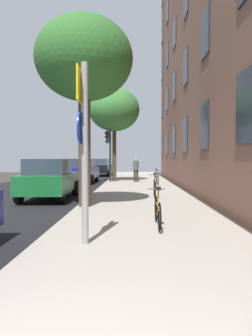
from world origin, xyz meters
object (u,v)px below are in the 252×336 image
Objects in this scene: sign_post at (83,139)px; bicycle_0 at (158,211)px; tree_far at (114,110)px; car_2 at (81,170)px; bicycle_1 at (155,188)px; traffic_light at (109,146)px; pedestrian_0 at (136,168)px; bicycle_2 at (157,179)px; car_1 at (49,178)px; car_3 at (101,167)px; tree_near at (84,61)px.

sign_post is 2.55m from bicycle_0.
car_2 is at bearing -176.14° from tree_far.
traffic_light is at bearing 106.54° from bicycle_1.
pedestrian_0 is 0.37× the size of car_2.
car_1 reaches higher than bicycle_2.
pedestrian_0 is 8.73m from car_1.
sign_post is at bearing -84.74° from car_3.
traffic_light is at bearing -80.65° from car_3.
tree_far reaches higher than traffic_light.
bicycle_1 is (2.45, -8.25, -1.94)m from traffic_light.
car_2 is at bearing 174.42° from pedestrian_0.
sign_post is at bearing -70.06° from car_1.
car_3 is (-1.50, 19.20, -3.88)m from tree_near.
tree_far is (0.34, 0.53, 2.45)m from traffic_light.
car_1 is at bearing -103.94° from tree_far.
bicycle_1 is 1.08× the size of pedestrian_0.
bicycle_1 is 1.06× the size of bicycle_2.
car_1 is (-1.76, -7.95, -1.60)m from traffic_light.
car_3 is at bearing 94.47° from tree_near.
bicycle_1 is at bearing -77.10° from car_3.
traffic_light reaches higher than car_2.
car_1 is (-1.83, 2.54, -3.89)m from tree_near.
tree_far is 4.62m from car_2.
tree_near is (0.07, -10.48, 2.28)m from traffic_light.
traffic_light is 2.49m from car_2.
bicycle_2 is 5.78m from car_2.
car_1 is 0.96× the size of car_2.
tree_far is 9.63m from car_1.
car_2 is at bearing -92.95° from car_3.
traffic_light is at bearing -11.64° from car_2.
tree_far reaches higher than car_1.
car_1 is at bearing 109.94° from sign_post.
car_2 is (-4.32, 8.64, 0.34)m from bicycle_1.
tree_near reaches higher than bicycle_2.
traffic_light reaches higher than sign_post.
pedestrian_0 is at bearing 85.88° from sign_post.
pedestrian_0 is (-0.65, 8.28, 0.51)m from bicycle_1.
bicycle_1 is 4.24m from car_1.
tree_far is 3.72× the size of bicycle_0.
tree_near is 1.42× the size of car_2.
tree_near reaches higher than traffic_light.
traffic_light is 2.30m from pedestrian_0.
bicycle_2 is (2.61, -3.33, -4.41)m from tree_far.
bicycle_1 reaches higher than bicycle_2.
traffic_light reaches higher than bicycle_1.
pedestrian_0 reaches higher than car_2.
bicycle_0 is 22.37m from car_3.
tree_far reaches higher than car_2.
bicycle_2 is 1.02× the size of pedestrian_0.
car_3 is at bearing 99.35° from traffic_light.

